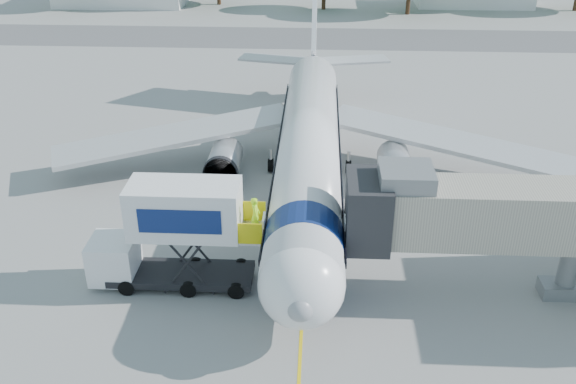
{
  "coord_description": "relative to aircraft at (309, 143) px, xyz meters",
  "views": [
    {
      "loc": [
        0.55,
        -32.8,
        18.78
      ],
      "look_at": [
        -0.97,
        -3.07,
        3.2
      ],
      "focal_mm": 40.0,
      "sensor_mm": 36.0,
      "label": 1
    }
  ],
  "objects": [
    {
      "name": "taxiway_strip",
      "position": [
        0.0,
        37.88,
        -2.94
      ],
      "size": [
        120.0,
        10.0,
        0.01
      ],
      "primitive_type": "cube",
      "color": "#59595B",
      "rests_on": "ground"
    },
    {
      "name": "aircraft",
      "position": [
        0.0,
        0.0,
        0.0
      ],
      "size": [
        34.17,
        37.73,
        11.35
      ],
      "color": "white",
      "rests_on": "ground"
    },
    {
      "name": "jet_bridge",
      "position": [
        7.99,
        -11.12,
        1.39
      ],
      "size": [
        13.9,
        3.2,
        6.6
      ],
      "color": "#ADA794",
      "rests_on": "ground"
    },
    {
      "name": "ground",
      "position": [
        0.0,
        -4.12,
        -2.95
      ],
      "size": [
        160.0,
        160.0,
        0.0
      ],
      "primitive_type": "plane",
      "color": "#989896",
      "rests_on": "ground"
    },
    {
      "name": "guidance_line",
      "position": [
        0.0,
        -4.12,
        -2.94
      ],
      "size": [
        0.15,
        70.0,
        0.01
      ],
      "primitive_type": "cube",
      "color": "yellow",
      "rests_on": "ground"
    },
    {
      "name": "catering_hiloader",
      "position": [
        -6.26,
        -11.12,
        -0.19
      ],
      "size": [
        8.5,
        2.44,
        5.5
      ],
      "color": "black",
      "rests_on": "ground"
    }
  ]
}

